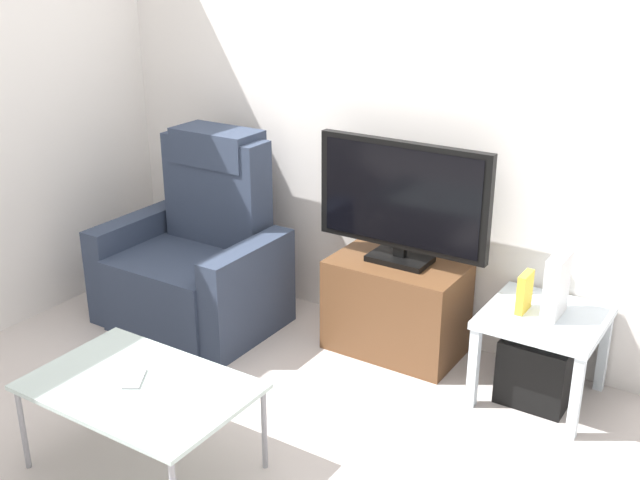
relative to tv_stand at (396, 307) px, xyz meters
name	(u,v)px	position (x,y,z in m)	size (l,w,h in m)	color
ground_plane	(284,418)	(-0.13, -0.86, -0.26)	(6.40, 6.40, 0.00)	#BCB2AD
wall_back	(406,100)	(-0.13, 0.27, 1.04)	(6.40, 0.06, 2.60)	silver
tv_stand	(396,307)	(0.00, 0.00, 0.00)	(0.70, 0.42, 0.51)	brown
television	(402,200)	(0.00, 0.02, 0.59)	(0.94, 0.20, 0.64)	black
recliner_armchair	(198,258)	(-1.14, -0.27, 0.12)	(0.98, 0.78, 1.08)	#2D384C
side_table	(543,328)	(0.80, -0.05, 0.12)	(0.54, 0.54, 0.45)	silver
subwoofer_box	(539,367)	(0.80, -0.05, -0.09)	(0.32, 0.32, 0.32)	black
book_upright	(525,292)	(0.70, -0.07, 0.29)	(0.04, 0.13, 0.19)	gold
game_console	(557,286)	(0.83, -0.04, 0.34)	(0.07, 0.20, 0.30)	white
coffee_table	(140,390)	(-0.41, -1.46, 0.12)	(0.90, 0.60, 0.40)	#B2C6C1
cell_phone	(134,379)	(-0.45, -1.44, 0.15)	(0.07, 0.15, 0.01)	#B7B7BC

